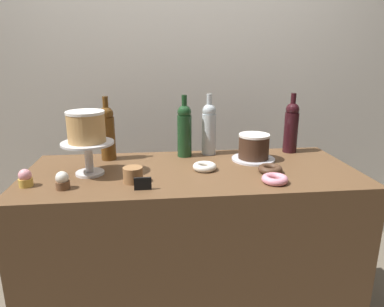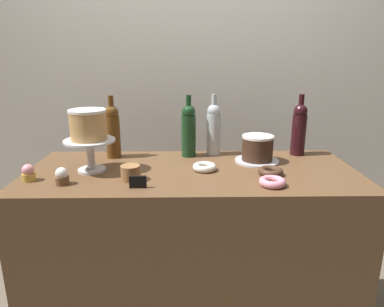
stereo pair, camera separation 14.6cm
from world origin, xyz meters
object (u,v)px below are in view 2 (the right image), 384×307
at_px(wine_bottle_dark_red, 299,128).
at_px(white_layer_cake, 88,125).
at_px(donut_chocolate, 271,171).
at_px(donut_pink, 272,182).
at_px(cake_stand_pedestal, 90,150).
at_px(price_sign_chalkboard, 138,182).
at_px(wine_bottle_amber, 113,130).
at_px(wine_bottle_green, 189,130).
at_px(wine_bottle_clear, 214,128).
at_px(cupcake_vanilla, 62,177).
at_px(chocolate_round_cake, 257,148).
at_px(cupcake_strawberry, 28,173).
at_px(cookie_stack, 131,173).
at_px(donut_sugar, 205,167).

bearing_deg(wine_bottle_dark_red, white_layer_cake, -166.07).
xyz_separation_m(donut_chocolate, donut_pink, (-0.02, -0.13, 0.00)).
bearing_deg(cake_stand_pedestal, white_layer_cake, -178.21).
xyz_separation_m(donut_chocolate, price_sign_chalkboard, (-0.58, -0.15, 0.01)).
distance_m(cake_stand_pedestal, donut_chocolate, 0.83).
height_order(wine_bottle_amber, donut_pink, wine_bottle_amber).
xyz_separation_m(wine_bottle_green, donut_pink, (0.34, -0.44, -0.13)).
bearing_deg(cake_stand_pedestal, donut_chocolate, -4.74).
relative_size(wine_bottle_dark_red, price_sign_chalkboard, 4.65).
xyz_separation_m(white_layer_cake, wine_bottle_clear, (0.59, 0.27, -0.08)).
height_order(cake_stand_pedestal, cupcake_vanilla, cake_stand_pedestal).
bearing_deg(chocolate_round_cake, wine_bottle_green, 162.23).
distance_m(white_layer_cake, cupcake_strawberry, 0.33).
relative_size(cookie_stack, price_sign_chalkboard, 1.20).
relative_size(donut_pink, price_sign_chalkboard, 1.60).
bearing_deg(wine_bottle_clear, donut_pink, -65.75).
height_order(white_layer_cake, wine_bottle_amber, wine_bottle_amber).
xyz_separation_m(white_layer_cake, wine_bottle_green, (0.45, 0.24, -0.08)).
bearing_deg(donut_sugar, donut_chocolate, -13.15).
height_order(wine_bottle_clear, donut_chocolate, wine_bottle_clear).
height_order(wine_bottle_clear, cupcake_vanilla, wine_bottle_clear).
height_order(donut_chocolate, price_sign_chalkboard, price_sign_chalkboard).
relative_size(chocolate_round_cake, cupcake_vanilla, 2.11).
bearing_deg(cupcake_vanilla, donut_chocolate, 6.52).
relative_size(wine_bottle_dark_red, cupcake_strawberry, 4.38).
bearing_deg(donut_pink, cupcake_strawberry, 175.89).
relative_size(chocolate_round_cake, wine_bottle_green, 0.48).
xyz_separation_m(wine_bottle_green, cookie_stack, (-0.25, -0.37, -0.11)).
bearing_deg(white_layer_cake, chocolate_round_cake, 9.27).
xyz_separation_m(chocolate_round_cake, wine_bottle_clear, (-0.21, 0.14, 0.07)).
height_order(cupcake_strawberry, donut_chocolate, cupcake_strawberry).
bearing_deg(price_sign_chalkboard, donut_sugar, 37.52).
xyz_separation_m(chocolate_round_cake, donut_sugar, (-0.27, -0.13, -0.06)).
height_order(wine_bottle_dark_red, cupcake_strawberry, wine_bottle_dark_red).
bearing_deg(wine_bottle_dark_red, cake_stand_pedestal, -166.07).
height_order(wine_bottle_amber, wine_bottle_dark_red, same).
height_order(chocolate_round_cake, donut_pink, chocolate_round_cake).
height_order(cake_stand_pedestal, price_sign_chalkboard, cake_stand_pedestal).
bearing_deg(price_sign_chalkboard, cupcake_vanilla, 171.94).
height_order(chocolate_round_cake, cupcake_strawberry, chocolate_round_cake).
bearing_deg(wine_bottle_green, donut_sugar, -73.14).
relative_size(donut_sugar, price_sign_chalkboard, 1.60).
xyz_separation_m(cake_stand_pedestal, white_layer_cake, (-0.00, -0.00, 0.12)).
bearing_deg(cupcake_vanilla, donut_pink, -1.85).
relative_size(cake_stand_pedestal, chocolate_round_cake, 1.48).
distance_m(wine_bottle_clear, cupcake_strawberry, 0.92).
bearing_deg(wine_bottle_dark_red, wine_bottle_green, -178.29).
bearing_deg(wine_bottle_amber, donut_sugar, -25.82).
bearing_deg(cupcake_vanilla, cookie_stack, 9.52).
bearing_deg(wine_bottle_amber, chocolate_round_cake, -7.44).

